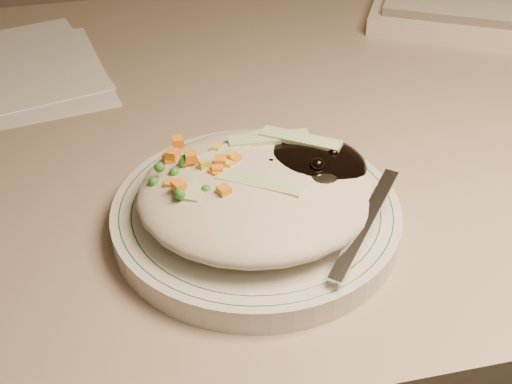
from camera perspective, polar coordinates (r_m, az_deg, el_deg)
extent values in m
cube|color=gray|center=(0.77, 5.05, 5.40)|extent=(1.40, 0.70, 0.04)
cylinder|color=silver|center=(0.59, 0.00, -2.01)|extent=(0.24, 0.24, 0.02)
torus|color=#144723|center=(0.58, 0.00, -1.25)|extent=(0.22, 0.22, 0.00)
torus|color=#144723|center=(0.58, 0.00, -1.25)|extent=(0.20, 0.20, 0.00)
ellipsoid|color=beige|center=(0.57, 0.11, 0.04)|extent=(0.19, 0.18, 0.04)
ellipsoid|color=black|center=(0.58, 4.09, 1.88)|extent=(0.10, 0.09, 0.03)
ellipsoid|color=orange|center=(0.57, -4.72, 0.76)|extent=(0.08, 0.08, 0.02)
sphere|color=black|center=(0.57, 1.21, 2.16)|extent=(0.01, 0.01, 0.01)
sphere|color=black|center=(0.58, 3.82, 2.85)|extent=(0.01, 0.01, 0.01)
sphere|color=black|center=(0.58, 6.20, 3.05)|extent=(0.01, 0.01, 0.01)
sphere|color=black|center=(0.59, 5.15, 3.21)|extent=(0.01, 0.01, 0.01)
sphere|color=black|center=(0.56, 4.94, 2.15)|extent=(0.01, 0.01, 0.01)
sphere|color=black|center=(0.58, 3.78, 2.43)|extent=(0.01, 0.01, 0.01)
sphere|color=black|center=(0.59, 4.53, 3.14)|extent=(0.01, 0.01, 0.01)
cube|color=orange|center=(0.57, -5.24, 2.82)|extent=(0.01, 0.01, 0.01)
cube|color=orange|center=(0.56, -3.27, 0.88)|extent=(0.01, 0.01, 0.01)
cube|color=orange|center=(0.58, -6.76, 3.01)|extent=(0.01, 0.01, 0.01)
cube|color=orange|center=(0.56, -2.86, 2.42)|extent=(0.01, 0.01, 0.01)
cube|color=orange|center=(0.56, -3.11, 1.76)|extent=(0.01, 0.01, 0.01)
cube|color=orange|center=(0.59, -6.96, 2.56)|extent=(0.01, 0.01, 0.01)
cube|color=orange|center=(0.57, -5.48, 2.51)|extent=(0.01, 0.01, 0.01)
cube|color=orange|center=(0.56, -3.27, 1.46)|extent=(0.01, 0.01, 0.01)
cube|color=orange|center=(0.57, -1.76, 2.61)|extent=(0.01, 0.01, 0.01)
cube|color=orange|center=(0.59, -6.27, 4.00)|extent=(0.01, 0.01, 0.01)
cube|color=orange|center=(0.54, -6.20, 0.46)|extent=(0.01, 0.01, 0.01)
cube|color=orange|center=(0.54, -2.57, 0.06)|extent=(0.01, 0.01, 0.01)
cube|color=orange|center=(0.56, -6.83, 0.54)|extent=(0.01, 0.01, 0.01)
cube|color=orange|center=(0.59, -6.82, 2.34)|extent=(0.01, 0.01, 0.01)
sphere|color=#388C28|center=(0.57, -3.31, 1.89)|extent=(0.01, 0.01, 0.01)
sphere|color=#388C28|center=(0.53, -6.10, -0.16)|extent=(0.01, 0.01, 0.01)
sphere|color=#388C28|center=(0.57, -6.55, 1.58)|extent=(0.01, 0.01, 0.01)
sphere|color=#388C28|center=(0.56, -7.74, 1.97)|extent=(0.01, 0.01, 0.01)
sphere|color=#388C28|center=(0.57, -3.68, 2.11)|extent=(0.01, 0.01, 0.01)
sphere|color=#388C28|center=(0.55, -2.44, 0.03)|extent=(0.01, 0.01, 0.01)
sphere|color=#388C28|center=(0.57, -4.73, 1.18)|extent=(0.01, 0.01, 0.01)
sphere|color=#388C28|center=(0.55, -5.12, -0.11)|extent=(0.01, 0.01, 0.01)
sphere|color=#388C28|center=(0.56, -8.18, 0.79)|extent=(0.01, 0.01, 0.01)
sphere|color=#388C28|center=(0.57, -5.62, 2.62)|extent=(0.01, 0.01, 0.01)
sphere|color=#388C28|center=(0.57, -5.81, 2.41)|extent=(0.01, 0.01, 0.01)
sphere|color=#388C28|center=(0.55, -6.27, 0.56)|extent=(0.01, 0.01, 0.01)
sphere|color=#388C28|center=(0.54, -4.01, 0.16)|extent=(0.01, 0.01, 0.01)
sphere|color=#388C28|center=(0.59, -1.71, 3.20)|extent=(0.01, 0.01, 0.01)
cube|color=yellow|center=(0.57, -3.81, 2.09)|extent=(0.01, 0.01, 0.01)
cube|color=yellow|center=(0.56, -2.21, 2.13)|extent=(0.01, 0.01, 0.01)
cube|color=yellow|center=(0.58, -4.93, 2.10)|extent=(0.01, 0.01, 0.01)
cube|color=yellow|center=(0.56, -4.23, 2.21)|extent=(0.01, 0.01, 0.01)
cube|color=yellow|center=(0.56, -4.68, 1.06)|extent=(0.01, 0.01, 0.01)
cube|color=yellow|center=(0.57, -2.12, 2.89)|extent=(0.01, 0.01, 0.01)
cube|color=yellow|center=(0.58, -3.19, 3.44)|extent=(0.01, 0.01, 0.01)
cube|color=yellow|center=(0.56, -3.73, 1.11)|extent=(0.01, 0.01, 0.01)
cube|color=#B2D18C|center=(0.59, -1.72, 3.52)|extent=(0.07, 0.04, 0.00)
cube|color=#B2D18C|center=(0.59, 1.03, 4.30)|extent=(0.07, 0.02, 0.00)
cube|color=#B2D18C|center=(0.56, -4.12, 1.30)|extent=(0.05, 0.07, 0.00)
cube|color=#B2D18C|center=(0.59, 3.62, 4.24)|extent=(0.06, 0.05, 0.00)
cube|color=#B2D18C|center=(0.56, 0.73, 0.69)|extent=(0.07, 0.04, 0.00)
cube|color=#B2D18C|center=(0.55, 0.29, 0.72)|extent=(0.07, 0.05, 0.00)
ellipsoid|color=silver|center=(0.56, 5.04, 1.31)|extent=(0.06, 0.06, 0.01)
cube|color=silver|center=(0.54, 8.71, -2.51)|extent=(0.08, 0.09, 0.03)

